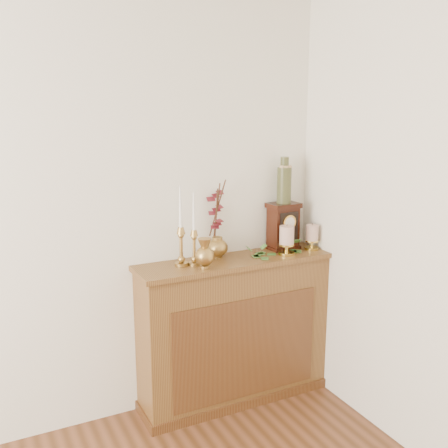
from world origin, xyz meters
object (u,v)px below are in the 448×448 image
ginger_jar (216,222)px  mantel_clock (283,226)px  candlestick_left (181,240)px  bud_vase (205,254)px  ceramic_vase (284,183)px  candlestick_center (194,242)px

ginger_jar → mantel_clock: 0.47m
candlestick_left → ginger_jar: ginger_jar is taller
bud_vase → ginger_jar: 0.30m
mantel_clock → ceramic_vase: ceramic_vase is taller
candlestick_left → bud_vase: size_ratio=2.65×
candlestick_center → mantel_clock: 0.66m
candlestick_left → candlestick_center: bearing=-15.9°
candlestick_left → ceramic_vase: 0.79m
mantel_clock → ceramic_vase: 0.28m
mantel_clock → ceramic_vase: (-0.00, 0.00, 0.28)m
candlestick_left → bud_vase: (0.10, -0.11, -0.07)m
ginger_jar → mantel_clock: size_ratio=1.61×
candlestick_center → mantel_clock: candlestick_center is taller
bud_vase → mantel_clock: (0.64, 0.17, 0.06)m
candlestick_center → candlestick_left: bearing=164.1°
candlestick_left → mantel_clock: 0.73m
bud_vase → ceramic_vase: size_ratio=0.60×
candlestick_center → ceramic_vase: ceramic_vase is taller
candlestick_center → bud_vase: 0.11m
candlestick_left → candlestick_center: (0.07, -0.02, -0.01)m
candlestick_left → candlestick_center: candlestick_left is taller
candlestick_left → ginger_jar: bearing=20.0°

